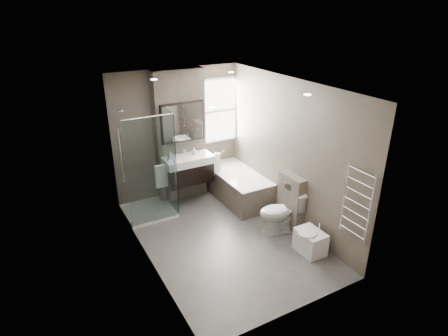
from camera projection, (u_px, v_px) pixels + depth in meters
room at (224, 168)px, 5.89m from camera, size 2.70×3.90×2.70m
vanity_pier at (180, 136)px, 7.32m from camera, size 1.00×0.25×2.60m
vanity at (188, 169)px, 7.26m from camera, size 0.95×0.47×0.66m
mirror_cabinet at (183, 122)px, 7.05m from camera, size 0.86×0.08×0.76m
towel_left at (161, 176)px, 7.00m from camera, size 0.24×0.06×0.44m
towel_right at (214, 165)px, 7.50m from camera, size 0.24×0.06×0.44m
shower_enclosure at (154, 190)px, 6.97m from camera, size 0.90×0.90×2.00m
bathtub at (238, 185)px, 7.58m from camera, size 0.75×1.60×0.57m
window at (218, 111)px, 7.64m from camera, size 0.98×0.06×1.33m
toilet at (281, 212)px, 6.46m from camera, size 0.83×0.59×0.76m
cistern_box at (291, 202)px, 6.55m from camera, size 0.19×0.55×1.00m
bidet at (310, 241)px, 5.96m from camera, size 0.41×0.48×0.50m
towel_radiator at (357, 203)px, 5.23m from camera, size 0.03×0.49×1.10m
soap_bottle_a at (171, 155)px, 6.98m from camera, size 0.08×0.08×0.18m
soap_bottle_b at (194, 151)px, 7.24m from camera, size 0.11×0.11×0.14m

